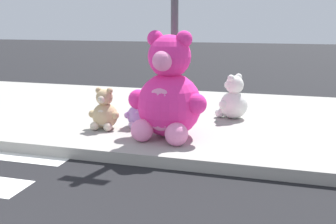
{
  "coord_description": "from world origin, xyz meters",
  "views": [
    {
      "loc": [
        2.44,
        -1.09,
        1.71
      ],
      "look_at": [
        1.13,
        3.6,
        0.55
      ],
      "focal_mm": 40.99,
      "sensor_mm": 36.0,
      "label": 1
    }
  ],
  "objects": [
    {
      "name": "plush_pink_large",
      "position": [
        1.07,
        3.81,
        0.73
      ],
      "size": [
        1.11,
        0.99,
        1.44
      ],
      "color": "#F22D93",
      "rests_on": "sidewalk"
    },
    {
      "name": "plush_white",
      "position": [
        1.81,
        5.09,
        0.44
      ],
      "size": [
        0.53,
        0.51,
        0.73
      ],
      "color": "white",
      "rests_on": "sidewalk"
    },
    {
      "name": "sign_pole",
      "position": [
        1.0,
        4.4,
        1.85
      ],
      "size": [
        0.56,
        0.11,
        3.2
      ],
      "color": "#4C4C51",
      "rests_on": "sidewalk"
    },
    {
      "name": "plush_lavender",
      "position": [
        0.48,
        4.19,
        0.36
      ],
      "size": [
        0.38,
        0.37,
        0.52
      ],
      "color": "#B28CD8",
      "rests_on": "sidewalk"
    },
    {
      "name": "plush_tan",
      "position": [
        0.05,
        3.95,
        0.4
      ],
      "size": [
        0.47,
        0.42,
        0.61
      ],
      "color": "tan",
      "rests_on": "sidewalk"
    },
    {
      "name": "sidewalk",
      "position": [
        0.0,
        5.2,
        0.07
      ],
      "size": [
        28.0,
        4.4,
        0.15
      ],
      "primitive_type": "cube",
      "color": "#9E9B93",
      "rests_on": "ground_plane"
    }
  ]
}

